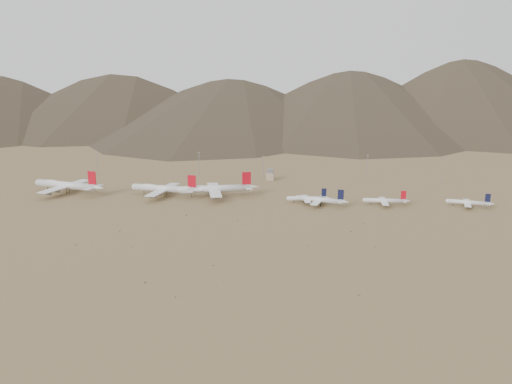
# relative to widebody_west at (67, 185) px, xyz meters

# --- Properties ---
(ground) EXTENTS (3000.00, 3000.00, 0.00)m
(ground) POSITION_rel_widebody_west_xyz_m (152.88, -33.69, -8.05)
(ground) COLOR #93794C
(ground) RESTS_ON ground
(mountain_ridge) EXTENTS (4400.00, 1000.00, 300.00)m
(mountain_ridge) POSITION_rel_widebody_west_xyz_m (152.88, 866.31, 141.95)
(mountain_ridge) COLOR brown
(mountain_ridge) RESTS_ON ground
(widebody_west) EXTENTS (77.40, 60.85, 23.35)m
(widebody_west) POSITION_rel_widebody_west_xyz_m (0.00, 0.00, 0.00)
(widebody_west) COLOR white
(widebody_west) RESTS_ON ground
(widebody_centre) EXTENTS (71.13, 55.21, 21.19)m
(widebody_centre) POSITION_rel_widebody_west_xyz_m (94.53, 1.98, -0.75)
(widebody_centre) COLOR white
(widebody_centre) RESTS_ON ground
(widebody_east) EXTENTS (72.78, 57.66, 22.24)m
(widebody_east) POSITION_rel_widebody_west_xyz_m (141.62, 6.50, -0.38)
(widebody_east) COLOR white
(widebody_east) RESTS_ON ground
(narrowbody_a) EXTENTS (38.60, 28.14, 12.82)m
(narrowbody_a) POSITION_rel_widebody_west_xyz_m (225.92, -3.82, -3.89)
(narrowbody_a) COLOR white
(narrowbody_a) RESTS_ON ground
(narrowbody_b) EXTENTS (45.99, 33.96, 15.51)m
(narrowbody_b) POSITION_rel_widebody_west_xyz_m (237.37, -11.52, -3.02)
(narrowbody_b) COLOR white
(narrowbody_b) RESTS_ON ground
(narrowbody_c) EXTENTS (40.42, 28.88, 13.33)m
(narrowbody_c) POSITION_rel_widebody_west_xyz_m (292.18, -3.89, -3.72)
(narrowbody_c) COLOR white
(narrowbody_c) RESTS_ON ground
(narrowbody_d) EXTENTS (38.45, 28.17, 12.83)m
(narrowbody_d) POSITION_rel_widebody_west_xyz_m (361.40, -0.01, -3.89)
(narrowbody_d) COLOR white
(narrowbody_d) RESTS_ON ground
(control_tower) EXTENTS (8.00, 8.00, 12.00)m
(control_tower) POSITION_rel_widebody_west_xyz_m (182.88, 86.31, -2.74)
(control_tower) COLOR tan
(control_tower) RESTS_ON ground
(mast_far_west) EXTENTS (2.00, 0.60, 25.70)m
(mast_far_west) POSITION_rel_widebody_west_xyz_m (-10.93, 88.75, 6.15)
(mast_far_west) COLOR gray
(mast_far_west) RESTS_ON ground
(mast_west) EXTENTS (2.00, 0.60, 25.70)m
(mast_west) POSITION_rel_widebody_west_xyz_m (102.14, 102.16, 6.15)
(mast_west) COLOR gray
(mast_west) RESTS_ON ground
(mast_centre) EXTENTS (2.00, 0.60, 25.70)m
(mast_centre) POSITION_rel_widebody_west_xyz_m (175.87, 85.27, 6.15)
(mast_centre) COLOR gray
(mast_centre) RESTS_ON ground
(mast_east) EXTENTS (2.00, 0.60, 25.70)m
(mast_east) POSITION_rel_widebody_west_xyz_m (285.01, 107.58, 6.15)
(mast_east) COLOR gray
(mast_east) RESTS_ON ground
(mast_far_east) EXTENTS (2.00, 0.60, 25.70)m
(mast_far_east) POSITION_rel_widebody_west_xyz_m (358.93, 91.98, 6.15)
(mast_far_east) COLOR gray
(mast_far_east) RESTS_ON ground
(desert_scrub) EXTENTS (427.41, 182.01, 0.85)m
(desert_scrub) POSITION_rel_widebody_west_xyz_m (165.66, -118.82, -7.74)
(desert_scrub) COLOR brown
(desert_scrub) RESTS_ON ground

